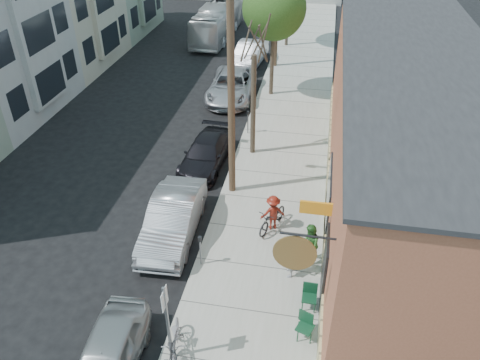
% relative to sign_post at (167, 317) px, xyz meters
% --- Properties ---
extents(ground, '(120.00, 120.00, 0.00)m').
position_rel_sign_post_xyz_m(ground, '(-2.35, 4.04, -1.83)').
color(ground, black).
extents(sidewalk, '(4.50, 58.00, 0.15)m').
position_rel_sign_post_xyz_m(sidewalk, '(1.90, 15.04, -1.76)').
color(sidewalk, '#ACAB9F').
rests_on(sidewalk, ground).
extents(cafe_building, '(6.60, 20.20, 6.61)m').
position_rel_sign_post_xyz_m(cafe_building, '(6.64, 9.03, 1.47)').
color(cafe_building, '#A2573C').
rests_on(cafe_building, ground).
extents(apartment_row, '(6.30, 32.00, 9.00)m').
position_rel_sign_post_xyz_m(apartment_row, '(-14.20, 18.04, 2.67)').
color(apartment_row, gray).
rests_on(apartment_row, ground).
extents(sign_post, '(0.07, 0.45, 2.80)m').
position_rel_sign_post_xyz_m(sign_post, '(0.00, 0.00, 0.00)').
color(sign_post, slate).
rests_on(sign_post, sidewalk).
extents(parking_meter_near, '(0.14, 0.14, 1.24)m').
position_rel_sign_post_xyz_m(parking_meter_near, '(-0.10, 3.79, -0.85)').
color(parking_meter_near, slate).
rests_on(parking_meter_near, sidewalk).
extents(parking_meter_far, '(0.14, 0.14, 1.24)m').
position_rel_sign_post_xyz_m(parking_meter_far, '(-0.10, 13.68, -0.85)').
color(parking_meter_far, slate).
rests_on(parking_meter_far, sidewalk).
extents(utility_pole_near, '(3.57, 0.28, 10.00)m').
position_rel_sign_post_xyz_m(utility_pole_near, '(0.04, 8.44, 3.58)').
color(utility_pole_near, '#503A28').
rests_on(utility_pole_near, sidewalk).
extents(tree_bare, '(0.24, 0.24, 4.86)m').
position_rel_sign_post_xyz_m(tree_bare, '(0.45, 11.78, 0.75)').
color(tree_bare, '#44392C').
rests_on(tree_bare, sidewalk).
extents(tree_leafy_mid, '(3.58, 3.58, 6.89)m').
position_rel_sign_post_xyz_m(tree_leafy_mid, '(0.45, 18.94, 3.40)').
color(tree_leafy_mid, '#44392C').
rests_on(tree_leafy_mid, sidewalk).
extents(patio_chair_a, '(0.51, 0.51, 0.88)m').
position_rel_sign_post_xyz_m(patio_chair_a, '(3.74, 2.50, -1.24)').
color(patio_chair_a, '#113E26').
rests_on(patio_chair_a, sidewalk).
extents(patio_chair_b, '(0.64, 0.64, 0.88)m').
position_rel_sign_post_xyz_m(patio_chair_b, '(3.68, 1.33, -1.24)').
color(patio_chair_b, '#113E26').
rests_on(patio_chair_b, sidewalk).
extents(patron_grey, '(0.50, 0.67, 1.65)m').
position_rel_sign_post_xyz_m(patron_grey, '(3.02, 3.85, -0.85)').
color(patron_grey, gray).
rests_on(patron_grey, sidewalk).
extents(patron_green, '(0.64, 0.81, 1.64)m').
position_rel_sign_post_xyz_m(patron_green, '(3.59, 4.53, -0.86)').
color(patron_green, '#316F2C').
rests_on(patron_green, sidewalk).
extents(cyclist, '(1.09, 0.87, 1.47)m').
position_rel_sign_post_xyz_m(cyclist, '(2.12, 6.21, -0.95)').
color(cyclist, maroon).
rests_on(cyclist, sidewalk).
extents(cyclist_bike, '(1.32, 1.93, 0.96)m').
position_rel_sign_post_xyz_m(cyclist_bike, '(2.12, 6.21, -1.20)').
color(cyclist_bike, black).
rests_on(cyclist_bike, sidewalk).
extents(parked_bike_b, '(1.06, 1.96, 0.98)m').
position_rel_sign_post_xyz_m(parked_bike_b, '(0.10, 0.14, -1.19)').
color(parked_bike_b, slate).
rests_on(parked_bike_b, sidewalk).
extents(car_0, '(1.92, 4.14, 1.37)m').
position_rel_sign_post_xyz_m(car_0, '(-1.55, -0.77, -1.15)').
color(car_0, '#9EA2A5').
rests_on(car_0, ground).
extents(car_1, '(1.90, 4.89, 1.59)m').
position_rel_sign_post_xyz_m(car_1, '(-1.55, 5.28, -1.04)').
color(car_1, '#ADADB5').
rests_on(car_1, ground).
extents(car_2, '(2.01, 4.51, 1.29)m').
position_rel_sign_post_xyz_m(car_2, '(-1.55, 10.41, -1.19)').
color(car_2, black).
rests_on(car_2, ground).
extents(car_3, '(2.74, 5.62, 1.54)m').
position_rel_sign_post_xyz_m(car_3, '(-1.87, 18.26, -1.06)').
color(car_3, '#AAACB2').
rests_on(car_3, ground).
extents(car_4, '(2.16, 4.96, 1.59)m').
position_rel_sign_post_xyz_m(car_4, '(-1.73, 23.94, -1.04)').
color(car_4, '#BBBBC3').
rests_on(car_4, ground).
extents(bus, '(2.49, 9.71, 2.69)m').
position_rel_sign_post_xyz_m(bus, '(-5.31, 29.92, -0.49)').
color(bus, silver).
rests_on(bus, ground).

